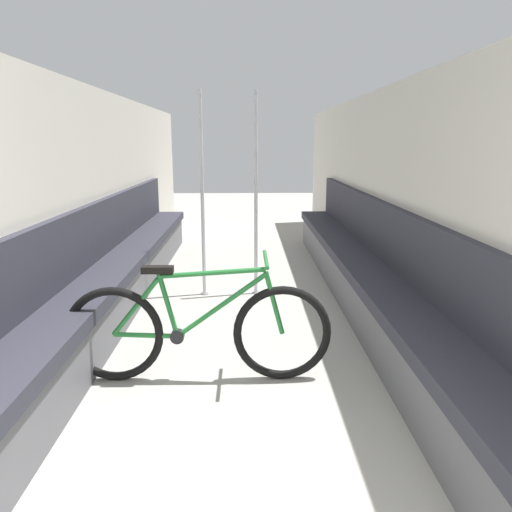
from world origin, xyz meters
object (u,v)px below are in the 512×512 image
object	(u,v)px
bench_seat_row_left	(115,276)
grab_pole_near	(202,199)
bench_seat_row_right	(365,274)
grab_pole_far	(256,199)
bicycle	(198,331)

from	to	relation	value
bench_seat_row_left	grab_pole_near	bearing A→B (deg)	30.64
bench_seat_row_right	grab_pole_far	distance (m)	1.31
bench_seat_row_right	grab_pole_near	distance (m)	1.76
bench_seat_row_left	grab_pole_far	xyz separation A→B (m)	(1.33, 0.49, 0.66)
bench_seat_row_right	grab_pole_far	world-z (taller)	grab_pole_far
bicycle	grab_pole_far	size ratio (longest dim) A/B	0.86
bench_seat_row_left	grab_pole_far	world-z (taller)	grab_pole_far
bicycle	grab_pole_near	world-z (taller)	grab_pole_near
grab_pole_near	grab_pole_far	distance (m)	0.54
bench_seat_row_left	grab_pole_far	bearing A→B (deg)	20.34
bench_seat_row_right	grab_pole_near	world-z (taller)	grab_pole_near
bench_seat_row_right	grab_pole_near	bearing A→B (deg)	163.15
grab_pole_far	bench_seat_row_left	bearing A→B (deg)	-159.66
bench_seat_row_left	bicycle	world-z (taller)	bench_seat_row_left
bench_seat_row_left	grab_pole_far	size ratio (longest dim) A/B	3.15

